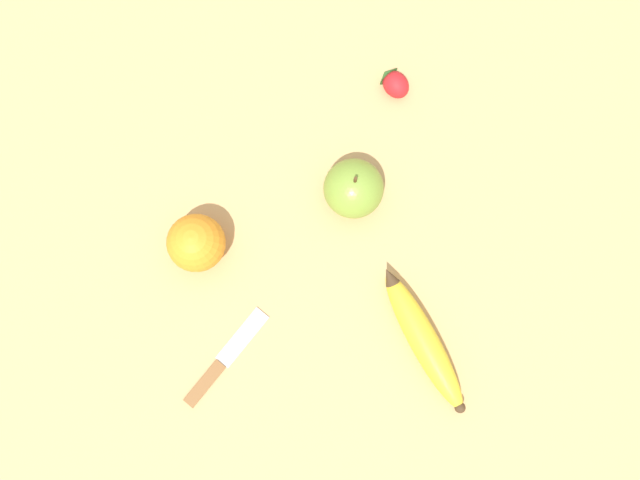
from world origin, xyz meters
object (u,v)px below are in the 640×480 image
object	(u,v)px
paring_knife	(223,361)
orange	(196,243)
apple	(354,189)
strawberry	(394,83)
banana	(423,339)

from	to	relation	value
paring_knife	orange	bearing A→B (deg)	141.36
paring_knife	apple	bearing A→B (deg)	91.41
strawberry	apple	xyz separation A→B (m)	(-0.15, 0.08, 0.02)
banana	paring_knife	bearing A→B (deg)	68.66
orange	strawberry	size ratio (longest dim) A/B	1.37
paring_knife	banana	bearing A→B (deg)	44.96
strawberry	apple	world-z (taller)	apple
orange	apple	world-z (taller)	apple
banana	strawberry	world-z (taller)	banana
strawberry	apple	distance (m)	0.17
strawberry	paring_knife	xyz separation A→B (m)	(-0.35, 0.28, -0.01)
orange	banana	bearing A→B (deg)	-120.20
banana	apple	xyz separation A→B (m)	(0.21, 0.06, 0.02)
apple	paring_knife	bearing A→B (deg)	135.09
banana	paring_knife	distance (m)	0.26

